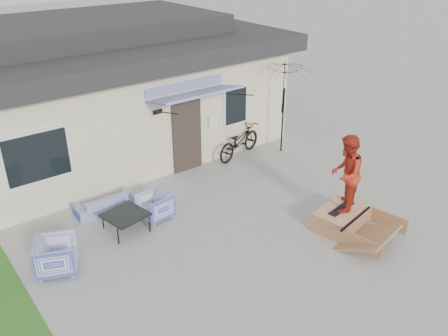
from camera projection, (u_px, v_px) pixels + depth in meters
ground at (263, 253)px, 10.31m from camera, size 90.00×90.00×0.00m
house at (99, 85)px, 15.10m from camera, size 10.80×8.49×4.10m
loveseat at (105, 200)px, 11.79m from camera, size 1.55×0.49×0.60m
armchair_left at (56, 254)px, 9.62m from camera, size 1.01×1.04×0.82m
armchair_right at (155, 205)px, 11.45m from camera, size 0.74×0.78×0.74m
coffee_table at (126, 222)px, 11.03m from camera, size 1.05×1.05×0.44m
bicycle at (239, 138)px, 14.56m from camera, size 2.06×1.16×1.25m
patio_umbrella at (284, 99)px, 14.40m from camera, size 1.78×1.65×2.20m
skate_ramp at (342, 218)px, 11.20m from camera, size 1.63×1.98×0.44m
skateboard at (341, 208)px, 11.12m from camera, size 0.88×0.33×0.05m
skater at (346, 172)px, 10.69m from camera, size 1.13×1.06×1.85m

